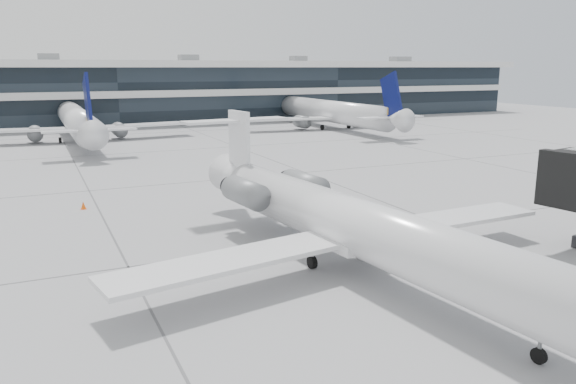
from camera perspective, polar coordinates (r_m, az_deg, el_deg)
name	(u,v)px	position (r m, az deg, el deg)	size (l,w,h in m)	color
ground	(303,242)	(33.03, 1.52, -5.13)	(220.00, 220.00, 0.00)	gray
terminal	(110,95)	(111.22, -17.65, 9.40)	(170.00, 22.00, 10.00)	black
bg_jet_center	(79,141)	(84.04, -20.48, 4.92)	(32.00, 40.00, 9.60)	white
bg_jet_right	(330,128)	(95.58, 4.27, 6.51)	(32.00, 40.00, 9.60)	white
regional_jet	(351,223)	(28.12, 6.46, -3.16)	(24.95, 31.15, 7.19)	white
traffic_cone	(83,205)	(43.16, -20.08, -1.29)	(0.43, 0.43, 0.57)	#FF5A0D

